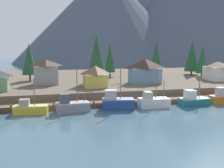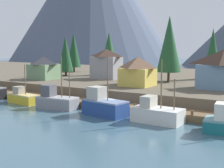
{
  "view_description": "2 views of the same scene",
  "coord_description": "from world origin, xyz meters",
  "px_view_note": "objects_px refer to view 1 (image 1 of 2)",
  "views": [
    {
      "loc": [
        -13.53,
        -55.09,
        12.96
      ],
      "look_at": [
        0.7,
        3.86,
        4.29
      ],
      "focal_mm": 44.97,
      "sensor_mm": 36.0,
      "label": 1
    },
    {
      "loc": [
        23.05,
        -36.55,
        9.45
      ],
      "look_at": [
        -0.37,
        1.14,
        4.02
      ],
      "focal_mm": 48.54,
      "sensor_mm": 36.0,
      "label": 2
    }
  ],
  "objects_px": {
    "fishing_boat_teal": "(193,100)",
    "conifer_back_right": "(97,55)",
    "fishing_boat_orange": "(223,98)",
    "conifer_near_left": "(202,60)",
    "conifer_near_right": "(110,57)",
    "conifer_far_left": "(29,59)",
    "fishing_boat_white": "(153,102)",
    "fishing_boat_yellow": "(30,109)",
    "fishing_boat_blue": "(117,102)",
    "conifer_mid_left": "(156,56)",
    "house_white": "(217,71)",
    "house_yellow": "(95,76)",
    "fishing_boat_grey": "(72,106)",
    "conifer_centre": "(192,56)",
    "house_blue": "(145,71)",
    "house_grey": "(46,72)"
  },
  "relations": [
    {
      "from": "fishing_boat_orange",
      "to": "conifer_mid_left",
      "type": "height_order",
      "value": "conifer_mid_left"
    },
    {
      "from": "fishing_boat_blue",
      "to": "fishing_boat_teal",
      "type": "height_order",
      "value": "fishing_boat_blue"
    },
    {
      "from": "fishing_boat_teal",
      "to": "conifer_near_left",
      "type": "relative_size",
      "value": 0.67
    },
    {
      "from": "fishing_boat_blue",
      "to": "fishing_boat_teal",
      "type": "bearing_deg",
      "value": 8.78
    },
    {
      "from": "house_grey",
      "to": "conifer_centre",
      "type": "xyz_separation_m",
      "value": [
        48.9,
        12.62,
        2.91
      ]
    },
    {
      "from": "fishing_boat_grey",
      "to": "conifer_centre",
      "type": "bearing_deg",
      "value": 31.39
    },
    {
      "from": "fishing_boat_grey",
      "to": "fishing_boat_teal",
      "type": "distance_m",
      "value": 25.83
    },
    {
      "from": "fishing_boat_teal",
      "to": "house_yellow",
      "type": "relative_size",
      "value": 1.17
    },
    {
      "from": "house_blue",
      "to": "conifer_back_right",
      "type": "bearing_deg",
      "value": 152.88
    },
    {
      "from": "fishing_boat_teal",
      "to": "conifer_back_right",
      "type": "relative_size",
      "value": 0.49
    },
    {
      "from": "house_yellow",
      "to": "conifer_mid_left",
      "type": "relative_size",
      "value": 0.49
    },
    {
      "from": "conifer_far_left",
      "to": "fishing_boat_grey",
      "type": "bearing_deg",
      "value": -73.07
    },
    {
      "from": "fishing_boat_white",
      "to": "house_grey",
      "type": "bearing_deg",
      "value": 136.72
    },
    {
      "from": "conifer_near_right",
      "to": "conifer_near_left",
      "type": "bearing_deg",
      "value": -11.41
    },
    {
      "from": "fishing_boat_orange",
      "to": "conifer_near_left",
      "type": "relative_size",
      "value": 0.84
    },
    {
      "from": "fishing_boat_grey",
      "to": "fishing_boat_blue",
      "type": "relative_size",
      "value": 0.97
    },
    {
      "from": "conifer_near_left",
      "to": "conifer_near_right",
      "type": "height_order",
      "value": "conifer_near_right"
    },
    {
      "from": "house_blue",
      "to": "conifer_centre",
      "type": "xyz_separation_m",
      "value": [
        23.25,
        16.78,
        2.86
      ]
    },
    {
      "from": "house_yellow",
      "to": "conifer_mid_left",
      "type": "bearing_deg",
      "value": 34.38
    },
    {
      "from": "house_white",
      "to": "conifer_back_right",
      "type": "relative_size",
      "value": 0.49
    },
    {
      "from": "fishing_boat_teal",
      "to": "conifer_back_right",
      "type": "height_order",
      "value": "conifer_back_right"
    },
    {
      "from": "conifer_near_left",
      "to": "conifer_far_left",
      "type": "relative_size",
      "value": 0.92
    },
    {
      "from": "house_white",
      "to": "conifer_far_left",
      "type": "relative_size",
      "value": 0.61
    },
    {
      "from": "fishing_boat_yellow",
      "to": "conifer_near_right",
      "type": "distance_m",
      "value": 41.08
    },
    {
      "from": "fishing_boat_grey",
      "to": "house_yellow",
      "type": "bearing_deg",
      "value": 56.76
    },
    {
      "from": "conifer_near_right",
      "to": "fishing_boat_orange",
      "type": "bearing_deg",
      "value": -61.07
    },
    {
      "from": "fishing_boat_teal",
      "to": "conifer_mid_left",
      "type": "relative_size",
      "value": 0.57
    },
    {
      "from": "house_grey",
      "to": "conifer_centre",
      "type": "distance_m",
      "value": 50.59
    },
    {
      "from": "fishing_boat_blue",
      "to": "house_white",
      "type": "relative_size",
      "value": 1.31
    },
    {
      "from": "fishing_boat_white",
      "to": "fishing_boat_yellow",
      "type": "bearing_deg",
      "value": -178.72
    },
    {
      "from": "house_white",
      "to": "conifer_mid_left",
      "type": "height_order",
      "value": "conifer_mid_left"
    },
    {
      "from": "fishing_boat_blue",
      "to": "conifer_mid_left",
      "type": "bearing_deg",
      "value": 64.05
    },
    {
      "from": "fishing_boat_teal",
      "to": "house_yellow",
      "type": "xyz_separation_m",
      "value": [
        -18.74,
        14.0,
        4.07
      ]
    },
    {
      "from": "fishing_boat_yellow",
      "to": "conifer_back_right",
      "type": "xyz_separation_m",
      "value": [
        16.99,
        23.01,
        9.1
      ]
    },
    {
      "from": "conifer_centre",
      "to": "conifer_back_right",
      "type": "bearing_deg",
      "value": -163.1
    },
    {
      "from": "fishing_boat_yellow",
      "to": "conifer_mid_left",
      "type": "xyz_separation_m",
      "value": [
        37.0,
        28.68,
        8.21
      ]
    },
    {
      "from": "house_grey",
      "to": "conifer_back_right",
      "type": "distance_m",
      "value": 14.52
    },
    {
      "from": "fishing_boat_orange",
      "to": "conifer_back_right",
      "type": "xyz_separation_m",
      "value": [
        -24.28,
        22.81,
        8.93
      ]
    },
    {
      "from": "fishing_boat_orange",
      "to": "conifer_near_left",
      "type": "xyz_separation_m",
      "value": [
        10.89,
        26.99,
        6.84
      ]
    },
    {
      "from": "fishing_boat_teal",
      "to": "conifer_far_left",
      "type": "height_order",
      "value": "conifer_far_left"
    },
    {
      "from": "house_grey",
      "to": "conifer_near_right",
      "type": "distance_m",
      "value": 23.39
    },
    {
      "from": "fishing_boat_orange",
      "to": "conifer_centre",
      "type": "xyz_separation_m",
      "value": [
        10.87,
        33.49,
        7.59
      ]
    },
    {
      "from": "house_yellow",
      "to": "conifer_far_left",
      "type": "bearing_deg",
      "value": 135.65
    },
    {
      "from": "conifer_mid_left",
      "to": "conifer_near_left",
      "type": "bearing_deg",
      "value": -5.63
    },
    {
      "from": "house_white",
      "to": "conifer_mid_left",
      "type": "bearing_deg",
      "value": 145.48
    },
    {
      "from": "fishing_boat_orange",
      "to": "house_blue",
      "type": "relative_size",
      "value": 0.97
    },
    {
      "from": "fishing_boat_teal",
      "to": "house_blue",
      "type": "bearing_deg",
      "value": 98.41
    },
    {
      "from": "conifer_centre",
      "to": "fishing_boat_teal",
      "type": "bearing_deg",
      "value": -118.52
    },
    {
      "from": "house_grey",
      "to": "conifer_mid_left",
      "type": "xyz_separation_m",
      "value": [
        33.75,
        7.62,
        3.36
      ]
    },
    {
      "from": "conifer_near_right",
      "to": "conifer_far_left",
      "type": "height_order",
      "value": "conifer_near_right"
    }
  ]
}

